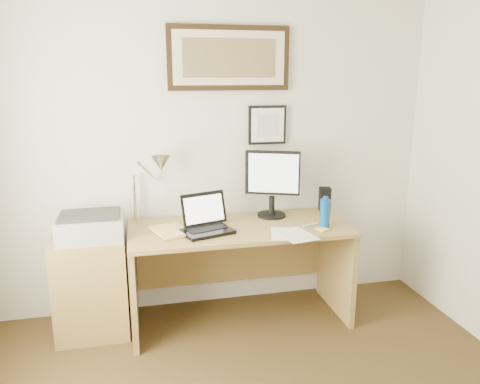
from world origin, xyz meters
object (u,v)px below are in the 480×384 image
object	(u,v)px
water_bottle	(325,213)
desk	(237,252)
lcd_monitor	(272,180)
laptop	(206,223)
printer	(91,226)
side_cabinet	(92,286)
book	(156,234)

from	to	relation	value
water_bottle	desk	world-z (taller)	water_bottle
desk	lcd_monitor	bearing A→B (deg)	18.80
water_bottle	laptop	xyz separation A→B (m)	(-0.85, 0.11, -0.05)
desk	lcd_monitor	size ratio (longest dim) A/B	3.08
water_bottle	printer	world-z (taller)	water_bottle
side_cabinet	lcd_monitor	size ratio (longest dim) A/B	1.40
side_cabinet	laptop	world-z (taller)	laptop
desk	lcd_monitor	distance (m)	0.62
book	laptop	bearing A→B (deg)	4.28
water_bottle	desk	distance (m)	0.73
lcd_monitor	desk	bearing A→B (deg)	-161.20
side_cabinet	printer	world-z (taller)	printer
lcd_monitor	printer	bearing A→B (deg)	-173.26
lcd_monitor	book	bearing A→B (deg)	-164.11
laptop	side_cabinet	bearing A→B (deg)	173.47
desk	laptop	size ratio (longest dim) A/B	4.03
book	printer	size ratio (longest dim) A/B	0.68
book	desk	distance (m)	0.67
desk	laptop	xyz separation A→B (m)	(-0.25, -0.13, 0.29)
lcd_monitor	printer	distance (m)	1.37
side_cabinet	lcd_monitor	xyz separation A→B (m)	(1.37, 0.14, 0.68)
side_cabinet	desk	xyz separation A→B (m)	(1.07, 0.04, 0.15)
side_cabinet	book	xyz separation A→B (m)	(0.47, -0.12, 0.40)
water_bottle	lcd_monitor	world-z (taller)	lcd_monitor
desk	printer	bearing A→B (deg)	-176.95
side_cabinet	water_bottle	size ratio (longest dim) A/B	3.48
water_bottle	side_cabinet	bearing A→B (deg)	173.16
water_bottle	desk	xyz separation A→B (m)	(-0.60, 0.24, -0.34)
side_cabinet	laptop	bearing A→B (deg)	-6.53
book	lcd_monitor	size ratio (longest dim) A/B	0.58
book	lcd_monitor	bearing A→B (deg)	15.89
printer	laptop	bearing A→B (deg)	-5.30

